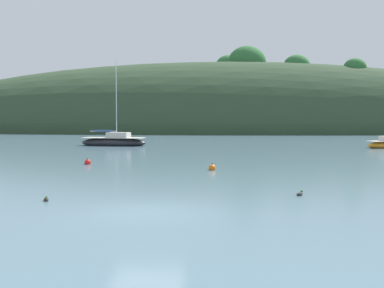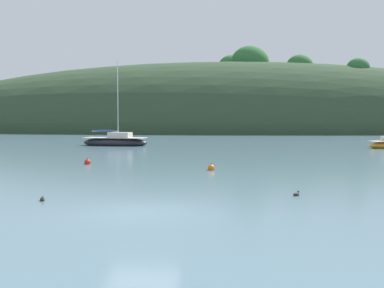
{
  "view_description": "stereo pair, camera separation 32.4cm",
  "coord_description": "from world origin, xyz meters",
  "px_view_note": "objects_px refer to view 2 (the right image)",
  "views": [
    {
      "loc": [
        2.78,
        -16.12,
        3.24
      ],
      "look_at": [
        0.0,
        20.0,
        1.2
      ],
      "focal_mm": 44.9,
      "sensor_mm": 36.0,
      "label": 1
    },
    {
      "loc": [
        3.11,
        -16.09,
        3.24
      ],
      "look_at": [
        0.0,
        20.0,
        1.2
      ],
      "focal_mm": 44.9,
      "sensor_mm": 36.0,
      "label": 2
    }
  ],
  "objects_px": {
    "mooring_buoy_outer": "(87,162)",
    "duck_lone_right": "(296,194)",
    "duck_lead": "(42,199)",
    "mooring_buoy_channel": "(211,168)",
    "sailboat_grey_yawl": "(115,142)"
  },
  "relations": [
    {
      "from": "mooring_buoy_outer",
      "to": "duck_lone_right",
      "type": "distance_m",
      "value": 17.53
    },
    {
      "from": "duck_lone_right",
      "to": "mooring_buoy_outer",
      "type": "bearing_deg",
      "value": 135.94
    },
    {
      "from": "mooring_buoy_outer",
      "to": "duck_lead",
      "type": "xyz_separation_m",
      "value": [
        2.63,
        -14.25,
        -0.07
      ]
    },
    {
      "from": "mooring_buoy_outer",
      "to": "duck_lead",
      "type": "relative_size",
      "value": 1.33
    },
    {
      "from": "mooring_buoy_outer",
      "to": "duck_lone_right",
      "type": "height_order",
      "value": "mooring_buoy_outer"
    },
    {
      "from": "mooring_buoy_channel",
      "to": "duck_lone_right",
      "type": "relative_size",
      "value": 1.43
    },
    {
      "from": "duck_lone_right",
      "to": "duck_lead",
      "type": "relative_size",
      "value": 0.93
    },
    {
      "from": "sailboat_grey_yawl",
      "to": "duck_lead",
      "type": "height_order",
      "value": "sailboat_grey_yawl"
    },
    {
      "from": "mooring_buoy_outer",
      "to": "mooring_buoy_channel",
      "type": "distance_m",
      "value": 9.13
    },
    {
      "from": "sailboat_grey_yawl",
      "to": "mooring_buoy_outer",
      "type": "distance_m",
      "value": 21.67
    },
    {
      "from": "sailboat_grey_yawl",
      "to": "mooring_buoy_channel",
      "type": "xyz_separation_m",
      "value": [
        12.02,
        -24.33,
        -0.33
      ]
    },
    {
      "from": "mooring_buoy_outer",
      "to": "duck_lone_right",
      "type": "relative_size",
      "value": 1.43
    },
    {
      "from": "mooring_buoy_outer",
      "to": "duck_lone_right",
      "type": "bearing_deg",
      "value": -44.06
    },
    {
      "from": "sailboat_grey_yawl",
      "to": "duck_lead",
      "type": "distance_m",
      "value": 36.15
    },
    {
      "from": "duck_lone_right",
      "to": "mooring_buoy_channel",
      "type": "bearing_deg",
      "value": 113.07
    }
  ]
}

